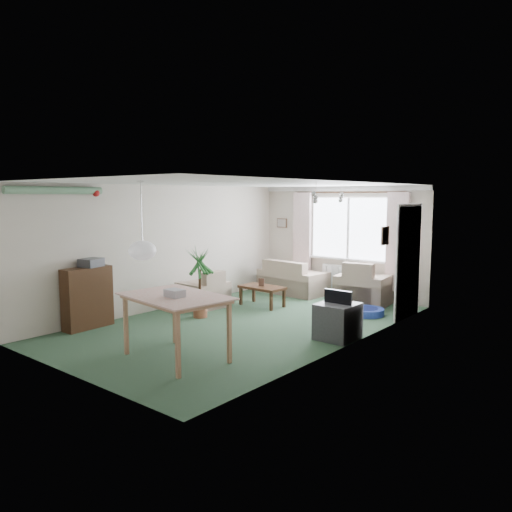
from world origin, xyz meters
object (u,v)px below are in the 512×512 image
Objects in this scene: armchair_corner at (364,283)px; armchair_left at (203,289)px; sofa at (293,277)px; dining_table at (176,328)px; bookshelf at (87,298)px; coffee_table at (262,296)px; houseplant at (200,283)px; pet_bed at (367,312)px; tv_cube at (338,321)px.

armchair_corner is 3.25m from armchair_left.
sofa reaches higher than armchair_left.
dining_table reaches higher than sofa.
dining_table is (2.33, -0.13, -0.09)m from bookshelf.
houseplant reaches higher than coffee_table.
pet_bed is at bearing 112.23° from armchair_corner.
tv_cube is at bearing 100.37° from armchair_corner.
tv_cube is (2.63, -2.54, -0.10)m from sofa.
coffee_table is at bearing 78.57° from houseplant.
pet_bed is (0.48, -0.82, -0.38)m from armchair_corner.
dining_table reaches higher than pet_bed.
houseplant is at bearing -171.98° from tv_cube.
armchair_left is 3.18m from dining_table.
tv_cube is at bearing 27.69° from bookshelf.
bookshelf is 2.34m from dining_table.
dining_table is (1.42, -1.83, -0.21)m from houseplant.
pet_bed is at bearing 42.41° from houseplant.
coffee_table is at bearing 109.09° from dining_table.
sofa reaches higher than pet_bed.
dining_table is 2.14× the size of pet_bed.
armchair_left is 1.18m from coffee_table.
pet_bed is (2.26, -0.85, -0.32)m from sofa.
dining_table reaches higher than armchair_left.
armchair_corner reaches higher than armchair_left.
coffee_table is at bearing 66.32° from bookshelf.
pet_bed is (2.83, 1.43, -0.30)m from armchair_left.
armchair_corner is 2.09m from coffee_table.
bookshelf is 0.75× the size of dining_table.
dining_table is 2.52m from tv_cube.
pet_bed is at bearing 17.70° from coffee_table.
bookshelf is (-0.91, -4.62, 0.13)m from sofa.
armchair_corner is 1.10× the size of coffee_table.
armchair_corner is at bearing 108.54° from tv_cube.
armchair_corner reaches higher than sofa.
pet_bed is (0.84, 3.90, -0.36)m from dining_table.
armchair_corner is 2.66m from tv_cube.
houseplant is at bearing 127.82° from dining_table.
armchair_left is 0.91× the size of coffee_table.
pet_bed is (2.27, 2.07, -0.57)m from houseplant.
coffee_table is 1.47× the size of tv_cube.
dining_table is (-0.36, -4.73, -0.02)m from armchair_corner.
houseplant is 0.93× the size of dining_table.
dining_table reaches higher than tv_cube.
tv_cube is at bearing 87.77° from armchair_left.
armchair_left is 0.80× the size of bookshelf.
armchair_left is at bearing 175.13° from tv_cube.
armchair_corner is at bearing 58.37° from houseplant.
sofa is at bearing 159.47° from pet_bed.
houseplant is (-0.00, -2.92, 0.25)m from sofa.
houseplant is 2.00× the size of pet_bed.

